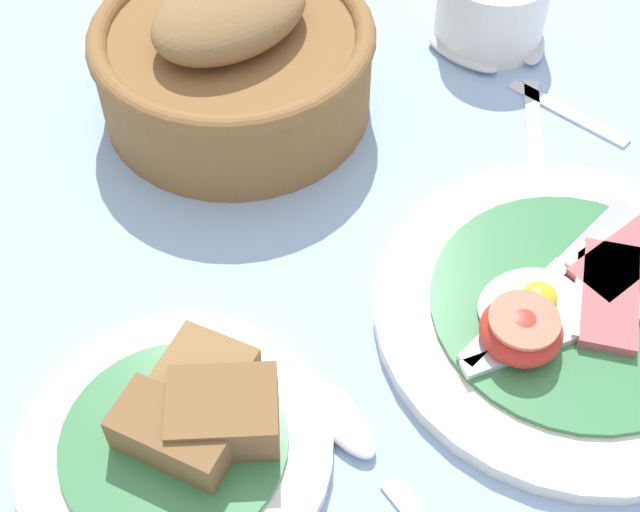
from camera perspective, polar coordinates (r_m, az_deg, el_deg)
ground_plane at (r=0.60m, az=11.32°, el=-4.88°), size 3.00×3.00×0.00m
breakfast_plate at (r=0.61m, az=15.71°, el=-3.34°), size 0.26×0.26×0.04m
bread_plate at (r=0.54m, az=-8.72°, el=-11.24°), size 0.19×0.19×0.05m
sugar_cup at (r=0.79m, az=10.96°, el=15.57°), size 0.09×0.09×0.07m
bread_basket at (r=0.70m, az=-5.52°, el=12.41°), size 0.22×0.22×0.11m
teaspoon_by_saucer at (r=0.54m, az=2.85°, el=-12.23°), size 0.05×0.19×0.01m
teaspoon_near_cup at (r=0.77m, az=10.78°, el=11.73°), size 0.09×0.18×0.01m
teaspoon_stray at (r=0.79m, az=13.33°, el=12.12°), size 0.12×0.17×0.01m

